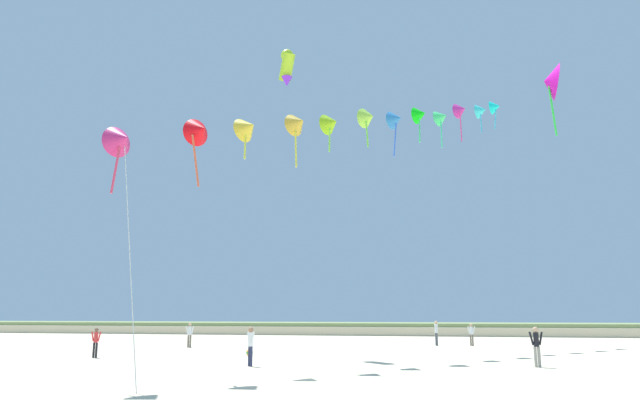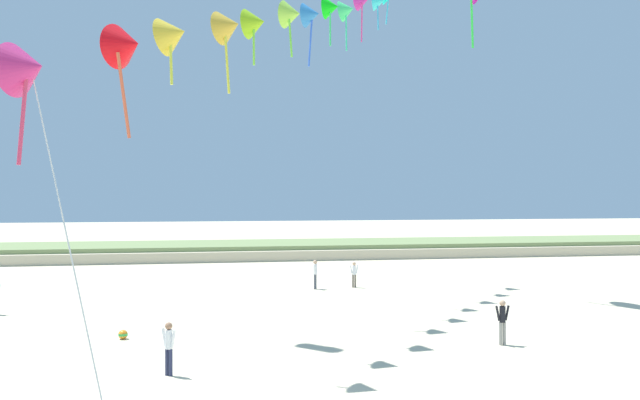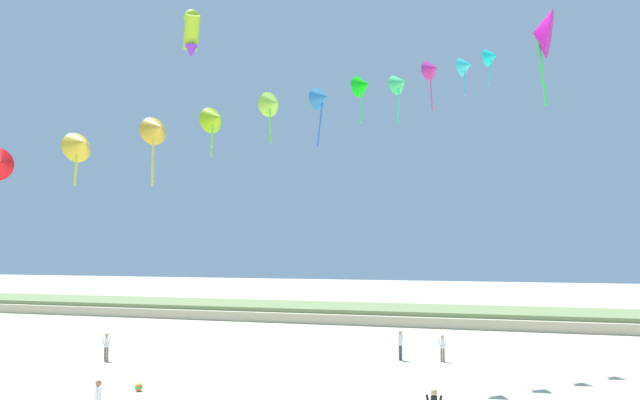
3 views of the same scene
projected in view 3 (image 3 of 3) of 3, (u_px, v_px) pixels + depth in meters
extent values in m
cube|color=beige|center=(388.00, 315.00, 61.61)|extent=(120.00, 10.60, 0.85)
cube|color=#7A8E56|center=(388.00, 309.00, 61.64)|extent=(120.00, 9.01, 0.49)
cylinder|color=#726656|center=(441.00, 355.00, 38.95)|extent=(0.11, 0.11, 0.77)
cylinder|color=#726656|center=(444.00, 355.00, 38.90)|extent=(0.11, 0.11, 0.77)
cylinder|color=white|center=(442.00, 343.00, 38.97)|extent=(0.20, 0.20, 0.55)
cylinder|color=white|center=(439.00, 343.00, 39.04)|extent=(0.19, 0.09, 0.52)
cylinder|color=white|center=(445.00, 343.00, 38.90)|extent=(0.19, 0.09, 0.52)
sphere|color=tan|center=(442.00, 337.00, 39.00)|extent=(0.21, 0.21, 0.21)
cylinder|color=white|center=(98.00, 394.00, 24.95)|extent=(0.22, 0.22, 0.59)
cylinder|color=white|center=(97.00, 392.00, 25.11)|extent=(0.20, 0.19, 0.56)
cylinder|color=white|center=(99.00, 394.00, 24.78)|extent=(0.20, 0.19, 0.56)
sphere|color=#9E7051|center=(99.00, 383.00, 24.98)|extent=(0.23, 0.23, 0.23)
cylinder|color=#474C56|center=(400.00, 353.00, 39.39)|extent=(0.13, 0.13, 0.87)
cylinder|color=#474C56|center=(401.00, 353.00, 39.51)|extent=(0.13, 0.13, 0.87)
cylinder|color=white|center=(400.00, 340.00, 39.50)|extent=(0.23, 0.23, 0.61)
cylinder|color=white|center=(399.00, 340.00, 39.35)|extent=(0.15, 0.22, 0.58)
cylinder|color=white|center=(402.00, 339.00, 39.66)|extent=(0.15, 0.22, 0.58)
sphere|color=tan|center=(400.00, 333.00, 39.53)|extent=(0.23, 0.23, 0.23)
sphere|color=tan|center=(434.00, 392.00, 23.26)|extent=(0.23, 0.23, 0.23)
cylinder|color=#726656|center=(105.00, 354.00, 39.15)|extent=(0.12, 0.12, 0.81)
cylinder|color=#726656|center=(107.00, 354.00, 39.14)|extent=(0.12, 0.12, 0.81)
cylinder|color=white|center=(106.00, 342.00, 39.19)|extent=(0.21, 0.21, 0.57)
cylinder|color=white|center=(103.00, 341.00, 39.21)|extent=(0.21, 0.13, 0.55)
cylinder|color=white|center=(110.00, 341.00, 39.18)|extent=(0.21, 0.13, 0.55)
sphere|color=tan|center=(107.00, 335.00, 39.22)|extent=(0.22, 0.22, 0.22)
cone|color=yellow|center=(81.00, 145.00, 23.96)|extent=(1.29, 1.38, 1.21)
cylinder|color=yellow|center=(76.00, 168.00, 23.79)|extent=(0.12, 0.23, 1.25)
cone|color=gold|center=(157.00, 129.00, 25.66)|extent=(1.30, 1.37, 1.18)
cylinder|color=yellow|center=(153.00, 160.00, 25.47)|extent=(0.20, 0.27, 1.98)
cone|color=#8FCB18|center=(215.00, 119.00, 27.95)|extent=(1.21, 1.33, 1.14)
cylinder|color=#82E539|center=(212.00, 140.00, 27.78)|extent=(0.08, 0.19, 1.36)
cone|color=#9BDC40|center=(273.00, 104.00, 29.65)|extent=(1.23, 1.33, 1.13)
cylinder|color=#74E539|center=(270.00, 126.00, 29.48)|extent=(0.17, 0.15, 1.54)
cone|color=#2B7BC5|center=(322.00, 98.00, 32.14)|extent=(1.18, 1.32, 1.13)
cylinder|color=blue|center=(320.00, 124.00, 31.95)|extent=(0.26, 0.30, 2.15)
cone|color=#0BE812|center=(363.00, 85.00, 34.11)|extent=(1.15, 1.32, 1.13)
cylinder|color=#39E567|center=(361.00, 106.00, 33.93)|extent=(0.10, 0.22, 1.71)
cone|color=#3EE475|center=(400.00, 83.00, 36.20)|extent=(1.30, 1.38, 1.19)
cylinder|color=#39E59B|center=(399.00, 105.00, 36.01)|extent=(0.09, 0.21, 1.97)
cone|color=#C82A95|center=(433.00, 69.00, 38.00)|extent=(1.25, 1.33, 1.13)
cylinder|color=#E53985|center=(431.00, 91.00, 37.80)|extent=(0.11, 0.34, 2.15)
cone|color=#33E1DC|center=(466.00, 66.00, 39.87)|extent=(1.14, 1.31, 1.15)
cylinder|color=#39C0E5|center=(465.00, 82.00, 39.70)|extent=(0.08, 0.21, 1.56)
cone|color=#13EFDD|center=(491.00, 57.00, 41.97)|extent=(1.13, 1.31, 1.15)
cylinder|color=#39CAE5|center=(490.00, 73.00, 41.79)|extent=(0.27, 0.22, 1.67)
cone|color=#EF13B4|center=(541.00, 33.00, 34.64)|extent=(1.41, 2.59, 2.62)
cone|color=#2DE53F|center=(541.00, 33.00, 34.64)|extent=(0.83, 1.43, 1.45)
cylinder|color=#2DE53F|center=(542.00, 73.00, 34.49)|extent=(0.45, 0.61, 3.34)
cylinder|color=#AADA27|center=(191.00, 33.00, 33.64)|extent=(1.48, 1.61, 1.88)
sphere|color=#AADA27|center=(192.00, 17.00, 33.70)|extent=(0.78, 0.78, 0.78)
cone|color=#7F2DE5|center=(191.00, 51.00, 33.57)|extent=(0.94, 0.94, 0.60)
sphere|color=black|center=(192.00, 13.00, 33.72)|extent=(0.16, 0.16, 0.16)
sphere|color=orange|center=(139.00, 387.00, 30.88)|extent=(0.36, 0.36, 0.36)
cylinder|color=green|center=(139.00, 387.00, 30.88)|extent=(0.36, 0.36, 0.09)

